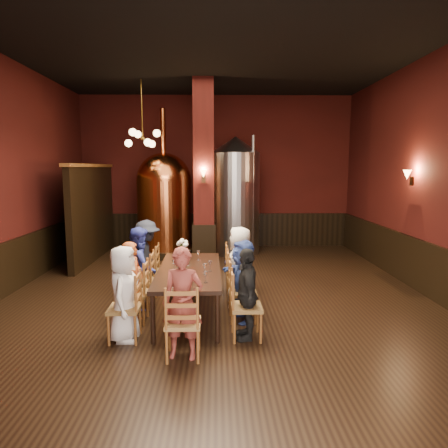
{
  "coord_description": "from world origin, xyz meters",
  "views": [
    {
      "loc": [
        0.02,
        -7.11,
        2.38
      ],
      "look_at": [
        0.15,
        0.2,
        1.35
      ],
      "focal_mm": 32.0,
      "sensor_mm": 36.0,
      "label": 1
    }
  ],
  "objects_px": {
    "person_2": "(140,267)",
    "copper_kettle": "(164,202)",
    "dining_table": "(189,273)",
    "person_1": "(133,282)",
    "rose_vase": "(183,245)",
    "steel_vessel": "(235,196)",
    "person_0": "(124,293)"
  },
  "relations": [
    {
      "from": "person_0",
      "to": "steel_vessel",
      "type": "relative_size",
      "value": 0.41
    },
    {
      "from": "person_1",
      "to": "rose_vase",
      "type": "bearing_deg",
      "value": -21.42
    },
    {
      "from": "person_0",
      "to": "person_2",
      "type": "xyz_separation_m",
      "value": [
        -0.02,
        1.33,
        0.03
      ]
    },
    {
      "from": "person_1",
      "to": "person_2",
      "type": "distance_m",
      "value": 0.66
    },
    {
      "from": "dining_table",
      "to": "steel_vessel",
      "type": "relative_size",
      "value": 0.75
    },
    {
      "from": "person_2",
      "to": "copper_kettle",
      "type": "relative_size",
      "value": 0.35
    },
    {
      "from": "person_2",
      "to": "person_1",
      "type": "bearing_deg",
      "value": 171.7
    },
    {
      "from": "person_0",
      "to": "person_2",
      "type": "bearing_deg",
      "value": 2.48
    },
    {
      "from": "person_0",
      "to": "dining_table",
      "type": "bearing_deg",
      "value": -37.88
    },
    {
      "from": "person_2",
      "to": "steel_vessel",
      "type": "bearing_deg",
      "value": -31.75
    },
    {
      "from": "person_0",
      "to": "copper_kettle",
      "type": "bearing_deg",
      "value": 3.15
    },
    {
      "from": "person_0",
      "to": "rose_vase",
      "type": "xyz_separation_m",
      "value": [
        0.67,
        1.76,
        0.32
      ]
    },
    {
      "from": "steel_vessel",
      "to": "person_2",
      "type": "bearing_deg",
      "value": -112.57
    },
    {
      "from": "dining_table",
      "to": "person_0",
      "type": "relative_size",
      "value": 1.81
    },
    {
      "from": "dining_table",
      "to": "person_1",
      "type": "relative_size",
      "value": 1.91
    },
    {
      "from": "person_0",
      "to": "person_1",
      "type": "height_order",
      "value": "person_0"
    },
    {
      "from": "dining_table",
      "to": "person_2",
      "type": "distance_m",
      "value": 0.91
    },
    {
      "from": "rose_vase",
      "to": "person_2",
      "type": "bearing_deg",
      "value": -147.75
    },
    {
      "from": "steel_vessel",
      "to": "rose_vase",
      "type": "relative_size",
      "value": 8.75
    },
    {
      "from": "person_1",
      "to": "person_2",
      "type": "xyz_separation_m",
      "value": [
        -0.01,
        0.66,
        0.06
      ]
    },
    {
      "from": "copper_kettle",
      "to": "steel_vessel",
      "type": "height_order",
      "value": "copper_kettle"
    },
    {
      "from": "person_2",
      "to": "steel_vessel",
      "type": "xyz_separation_m",
      "value": [
        1.82,
        4.38,
        0.92
      ]
    },
    {
      "from": "person_1",
      "to": "steel_vessel",
      "type": "xyz_separation_m",
      "value": [
        1.81,
        5.04,
        0.98
      ]
    },
    {
      "from": "person_0",
      "to": "person_1",
      "type": "bearing_deg",
      "value": 2.48
    },
    {
      "from": "person_2",
      "to": "steel_vessel",
      "type": "distance_m",
      "value": 4.84
    },
    {
      "from": "steel_vessel",
      "to": "rose_vase",
      "type": "bearing_deg",
      "value": -106.03
    },
    {
      "from": "person_0",
      "to": "steel_vessel",
      "type": "height_order",
      "value": "steel_vessel"
    },
    {
      "from": "steel_vessel",
      "to": "person_0",
      "type": "bearing_deg",
      "value": -107.5
    },
    {
      "from": "dining_table",
      "to": "person_1",
      "type": "bearing_deg",
      "value": -158.78
    },
    {
      "from": "dining_table",
      "to": "rose_vase",
      "type": "distance_m",
      "value": 0.83
    },
    {
      "from": "person_2",
      "to": "copper_kettle",
      "type": "distance_m",
      "value": 4.35
    },
    {
      "from": "dining_table",
      "to": "person_0",
      "type": "xyz_separation_m",
      "value": [
        -0.83,
        -1.01,
        -0.02
      ]
    }
  ]
}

